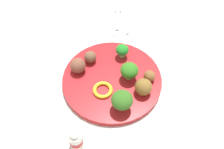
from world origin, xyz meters
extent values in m
plane|color=silver|center=(0.00, 0.00, 0.00)|extent=(4.00, 4.00, 0.00)
cylinder|color=red|center=(0.00, 0.00, 0.01)|extent=(0.28, 0.28, 0.02)
cylinder|color=#ABD074|center=(0.01, -0.05, 0.02)|extent=(0.02, 0.02, 0.02)
ellipsoid|color=#337720|center=(0.01, -0.05, 0.05)|extent=(0.05, 0.05, 0.04)
cylinder|color=#A6C069|center=(-0.09, -0.05, 0.02)|extent=(0.02, 0.02, 0.02)
ellipsoid|color=#356A20|center=(-0.09, -0.05, 0.05)|extent=(0.06, 0.06, 0.04)
cylinder|color=#8EC66D|center=(0.09, -0.01, 0.02)|extent=(0.02, 0.02, 0.01)
ellipsoid|color=#228327|center=(0.09, -0.01, 0.04)|extent=(0.04, 0.04, 0.03)
sphere|color=brown|center=(0.01, 0.10, 0.04)|extent=(0.04, 0.04, 0.04)
sphere|color=brown|center=(0.05, 0.08, 0.03)|extent=(0.04, 0.04, 0.04)
sphere|color=brown|center=(-0.02, -0.09, 0.04)|extent=(0.05, 0.05, 0.05)
sphere|color=brown|center=(0.02, -0.10, 0.03)|extent=(0.03, 0.03, 0.03)
torus|color=yellow|center=(-0.05, 0.02, 0.02)|extent=(0.07, 0.07, 0.01)
cube|color=white|center=(0.26, 0.02, 0.00)|extent=(0.18, 0.14, 0.01)
cube|color=silver|center=(0.25, 0.04, 0.01)|extent=(0.09, 0.03, 0.01)
cube|color=silver|center=(0.31, 0.05, 0.01)|extent=(0.03, 0.03, 0.01)
cube|color=white|center=(0.24, 0.00, 0.01)|extent=(0.09, 0.03, 0.01)
cube|color=silver|center=(0.31, 0.01, 0.01)|extent=(0.06, 0.03, 0.01)
cylinder|color=white|center=(-0.20, 0.04, 0.03)|extent=(0.03, 0.03, 0.06)
cylinder|color=red|center=(-0.20, 0.04, 0.03)|extent=(0.03, 0.03, 0.02)
cylinder|color=silver|center=(-0.20, 0.04, 0.06)|extent=(0.02, 0.02, 0.01)
camera|label=1|loc=(-0.45, -0.10, 0.66)|focal=45.34mm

